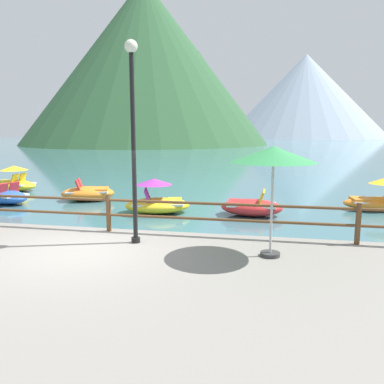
# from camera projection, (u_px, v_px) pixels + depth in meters

# --- Properties ---
(ground_plane) EXTENTS (200.00, 200.00, 0.00)m
(ground_plane) POSITION_uv_depth(u_px,v_px,m) (234.00, 154.00, 47.05)
(ground_plane) COLOR #3D6B75
(promenade_dock) EXTENTS (28.00, 8.00, 0.40)m
(promenade_dock) POSITION_uv_depth(u_px,v_px,m) (16.00, 303.00, 6.14)
(promenade_dock) COLOR gray
(promenade_dock) RESTS_ON ground
(dock_railing) EXTENTS (23.92, 0.12, 0.95)m
(dock_railing) POSITION_uv_depth(u_px,v_px,m) (108.00, 208.00, 9.64)
(dock_railing) COLOR brown
(dock_railing) RESTS_ON promenade_dock
(lamp_post) EXTENTS (0.28, 0.28, 4.44)m
(lamp_post) POSITION_uv_depth(u_px,v_px,m) (133.00, 125.00, 8.32)
(lamp_post) COLOR black
(lamp_post) RESTS_ON promenade_dock
(beach_umbrella) EXTENTS (1.70, 1.70, 2.24)m
(beach_umbrella) POSITION_uv_depth(u_px,v_px,m) (274.00, 156.00, 7.48)
(beach_umbrella) COLOR #B2B2B7
(beach_umbrella) RESTS_ON promenade_dock
(pedal_boat_0) EXTENTS (2.80, 2.02, 0.88)m
(pedal_boat_0) POSITION_uv_depth(u_px,v_px,m) (4.00, 196.00, 15.49)
(pedal_boat_0) COLOR blue
(pedal_boat_0) RESTS_ON ground
(pedal_boat_1) EXTENTS (2.14, 1.28, 0.89)m
(pedal_boat_1) POSITION_uv_depth(u_px,v_px,m) (251.00, 207.00, 13.25)
(pedal_boat_1) COLOR red
(pedal_boat_1) RESTS_ON ground
(pedal_boat_2) EXTENTS (2.49, 2.00, 0.91)m
(pedal_boat_2) POSITION_uv_depth(u_px,v_px,m) (88.00, 193.00, 16.10)
(pedal_boat_2) COLOR orange
(pedal_boat_2) RESTS_ON ground
(pedal_boat_3) EXTENTS (2.68, 1.38, 1.21)m
(pedal_boat_3) POSITION_uv_depth(u_px,v_px,m) (380.00, 200.00, 14.15)
(pedal_boat_3) COLOR orange
(pedal_boat_3) RESTS_ON ground
(pedal_boat_4) EXTENTS (2.58, 1.93, 1.24)m
(pedal_boat_4) POSITION_uv_depth(u_px,v_px,m) (157.00, 201.00, 13.64)
(pedal_boat_4) COLOR yellow
(pedal_boat_4) RESTS_ON ground
(pedal_boat_5) EXTENTS (2.49, 1.55, 1.23)m
(pedal_boat_5) POSITION_uv_depth(u_px,v_px,m) (13.00, 182.00, 18.60)
(pedal_boat_5) COLOR yellow
(pedal_boat_5) RESTS_ON ground
(cliff_headland) EXTENTS (49.99, 49.99, 32.51)m
(cliff_headland) POSITION_uv_depth(u_px,v_px,m) (154.00, 69.00, 78.50)
(cliff_headland) COLOR #2D5633
(cliff_headland) RESTS_ON ground
(distant_peak) EXTENTS (56.88, 56.88, 29.18)m
(distant_peak) POSITION_uv_depth(u_px,v_px,m) (305.00, 97.00, 135.95)
(distant_peak) COLOR #93A3B7
(distant_peak) RESTS_ON ground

